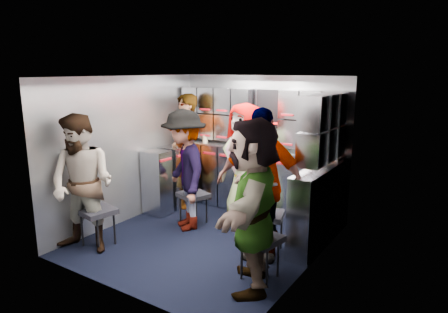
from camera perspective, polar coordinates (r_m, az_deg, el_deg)
The scene contains 29 objects.
floor at distance 5.36m, azimuth -2.49°, elevation -11.73°, with size 3.00×3.00×0.00m, color black.
wall_back at distance 6.28m, azimuth 5.40°, elevation 1.87°, with size 2.80×0.04×2.10m, color #8E929B.
wall_left at distance 5.94m, azimuth -13.66°, elevation 0.96°, with size 0.04×3.00×2.10m, color #8E929B.
wall_right at distance 4.38m, azimuth 12.47°, elevation -2.98°, with size 0.04×3.00×2.10m, color #8E929B.
ceiling at distance 4.90m, azimuth -2.72°, elevation 11.32°, with size 2.80×3.00×0.02m, color silver.
cart_bank_back at distance 6.23m, azimuth 4.39°, elevation -3.45°, with size 2.68×0.38×0.99m, color #A5AAB5.
cart_bank_left at distance 6.31m, azimuth -8.39°, elevation -3.33°, with size 0.38×0.76×0.99m, color #A5AAB5.
counter at distance 6.10m, azimuth 4.47°, elevation 1.25°, with size 2.68×0.42×0.03m, color #B0B2B7.
locker_bank_back at distance 6.08m, azimuth 4.82°, elevation 5.73°, with size 2.68×0.28×0.82m, color #A5AAB5.
locker_bank_right at distance 4.99m, azimuth 13.96°, elevation 3.96°, with size 0.28×1.00×0.82m, color #A5AAB5.
right_cabinet at distance 5.13m, azimuth 13.01°, elevation -7.16°, with size 0.28×1.20×1.00m, color #A5AAB5.
coffee_niche at distance 6.06m, azimuth 6.59°, elevation 5.48°, with size 0.46×0.16×0.84m, color black, non-canonical shape.
red_latch_strip at distance 5.96m, azimuth 3.53°, elevation -0.33°, with size 2.60×0.02×0.03m, color #AB101B.
jump_seat_near_left at distance 5.29m, azimuth -17.67°, elevation -7.70°, with size 0.47×0.46×0.48m.
jump_seat_mid_left at distance 5.75m, azimuth -4.41°, elevation -5.72°, with size 0.49×0.48×0.46m.
jump_seat_center at distance 5.96m, azimuth 3.77°, elevation -5.54°, with size 0.41×0.40×0.41m.
jump_seat_mid_right at distance 4.94m, azimuth 6.05°, elevation -8.59°, with size 0.50×0.49×0.48m.
jump_seat_near_right at distance 4.30m, azimuth 5.21°, elevation -11.89°, with size 0.47×0.45×0.48m.
attendant_standing at distance 6.39m, azimuth -5.45°, elevation 0.77°, with size 0.66×0.44×1.82m, color black.
attendant_arc_a at distance 5.06m, azimuth -19.55°, elevation -3.78°, with size 0.82×0.64×1.69m, color black.
attendant_arc_b at distance 5.50m, azimuth -5.63°, elevation -1.94°, with size 1.08×0.62×1.67m, color black.
attendant_arc_c at distance 5.67m, azimuth 2.95°, elevation -1.11°, with size 0.85×0.55×1.74m, color black.
attendant_arc_d at distance 4.64m, azimuth 5.16°, elevation -3.93°, with size 1.04×0.43×1.78m, color black.
attendant_arc_e at distance 3.99m, azimuth 4.11°, elevation -6.91°, with size 1.62×0.52×1.75m, color black.
bottle_left at distance 6.24m, azimuth 0.97°, elevation 2.70°, with size 0.06×0.06×0.22m, color white.
bottle_mid at distance 6.03m, azimuth 4.46°, elevation 2.34°, with size 0.06×0.06×0.23m, color white.
bottle_right at distance 5.61m, azimuth 13.80°, elevation 1.25°, with size 0.07×0.07×0.22m, color white.
cup_left at distance 6.51m, azimuth -2.69°, elevation 2.60°, with size 0.09×0.09×0.11m, color #C8B88D.
cup_right at distance 5.68m, azimuth 11.85°, elevation 0.89°, with size 0.07×0.07×0.11m, color #C8B88D.
Camera 1 is at (2.86, -3.97, 2.19)m, focal length 32.00 mm.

